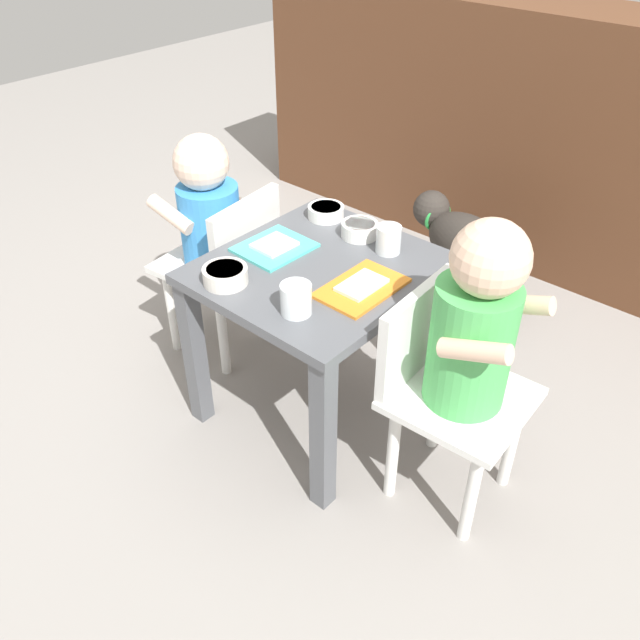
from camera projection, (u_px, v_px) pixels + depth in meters
name	position (u px, v px, depth m)	size (l,w,h in m)	color
ground_plane	(320.00, 406.00, 1.83)	(7.00, 7.00, 0.00)	gray
kitchen_cabinet_back	(544.00, 139.00, 2.29)	(2.27, 0.35, 0.86)	#56331E
dining_table	(320.00, 297.00, 1.61)	(0.49, 0.53, 0.46)	#515459
seated_child_left	(213.00, 221.00, 1.80)	(0.31, 0.31, 0.67)	silver
seated_child_right	(468.00, 337.00, 1.34)	(0.29, 0.29, 0.73)	silver
dog	(464.00, 243.00, 2.14)	(0.46, 0.27, 0.32)	#332D28
food_tray_left	(274.00, 247.00, 1.62)	(0.16, 0.18, 0.02)	#4CC6BC
food_tray_right	(362.00, 287.00, 1.47)	(0.13, 0.20, 0.02)	orange
water_cup_left	(296.00, 301.00, 1.39)	(0.07, 0.07, 0.07)	white
water_cup_right	(388.00, 241.00, 1.59)	(0.06, 0.06, 0.07)	white
cereal_bowl_right_side	(225.00, 275.00, 1.49)	(0.10, 0.10, 0.04)	silver
cereal_bowl_left_side	(360.00, 229.00, 1.66)	(0.09, 0.09, 0.04)	white
veggie_bowl_far	(326.00, 211.00, 1.75)	(0.10, 0.10, 0.03)	white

